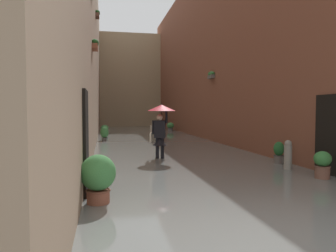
# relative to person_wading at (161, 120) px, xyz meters

# --- Properties ---
(ground_plane) EXTENTS (73.08, 73.08, 0.00)m
(ground_plane) POSITION_rel_person_wading_xyz_m (-0.76, -7.36, -1.43)
(ground_plane) COLOR gray
(flood_water) EXTENTS (6.99, 35.23, 0.10)m
(flood_water) POSITION_rel_person_wading_xyz_m (-0.76, -7.36, -1.38)
(flood_water) COLOR slate
(flood_water) RESTS_ON ground_plane
(building_facade_left) EXTENTS (2.04, 33.23, 10.70)m
(building_facade_left) POSITION_rel_person_wading_xyz_m (-4.75, -7.36, 3.92)
(building_facade_left) COLOR brown
(building_facade_left) RESTS_ON ground_plane
(building_facade_right) EXTENTS (2.04, 33.23, 10.98)m
(building_facade_right) POSITION_rel_person_wading_xyz_m (3.24, -7.36, 4.07)
(building_facade_right) COLOR gray
(building_facade_right) RESTS_ON ground_plane
(building_facade_far) EXTENTS (9.79, 1.80, 9.62)m
(building_facade_far) POSITION_rel_person_wading_xyz_m (-0.76, -22.88, 3.38)
(building_facade_far) COLOR tan
(building_facade_far) RESTS_ON ground_plane
(person_wading) EXTENTS (1.00, 1.00, 2.05)m
(person_wading) POSITION_rel_person_wading_xyz_m (0.00, 0.00, 0.00)
(person_wading) COLOR black
(person_wading) RESTS_ON ground_plane
(potted_plant_far_left) EXTENTS (0.58, 0.58, 0.78)m
(potted_plant_far_left) POSITION_rel_person_wading_xyz_m (-3.36, -14.59, -0.98)
(potted_plant_far_left) COLOR #66605B
(potted_plant_far_left) RESTS_ON ground_plane
(potted_plant_mid_right) EXTENTS (0.57, 0.57, 0.69)m
(potted_plant_mid_right) POSITION_rel_person_wading_xyz_m (1.89, -13.07, -1.04)
(potted_plant_mid_right) COLOR #9E563D
(potted_plant_mid_right) RESTS_ON ground_plane
(potted_plant_far_right) EXTENTS (0.46, 0.46, 0.86)m
(potted_plant_far_right) POSITION_rel_person_wading_xyz_m (1.92, -7.08, -0.94)
(potted_plant_far_right) COLOR #66605B
(potted_plant_far_right) RESTS_ON ground_plane
(potted_plant_near_left) EXTENTS (0.42, 0.42, 0.77)m
(potted_plant_near_left) POSITION_rel_person_wading_xyz_m (-3.35, 4.07, -1.01)
(potted_plant_near_left) COLOR brown
(potted_plant_near_left) RESTS_ON ground_plane
(potted_plant_mid_left) EXTENTS (0.33, 0.33, 0.79)m
(potted_plant_mid_left) POSITION_rel_person_wading_xyz_m (-3.48, 1.82, -1.01)
(potted_plant_mid_left) COLOR #66605B
(potted_plant_mid_left) RESTS_ON ground_plane
(potted_plant_near_right) EXTENTS (0.65, 0.65, 0.99)m
(potted_plant_near_right) POSITION_rel_person_wading_xyz_m (2.05, 5.15, -0.86)
(potted_plant_near_right) COLOR brown
(potted_plant_near_right) RESTS_ON ground_plane
(mooring_bollard) EXTENTS (0.22, 0.22, 0.94)m
(mooring_bollard) POSITION_rel_person_wading_xyz_m (-3.18, 2.83, -0.96)
(mooring_bollard) COLOR gray
(mooring_bollard) RESTS_ON ground_plane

